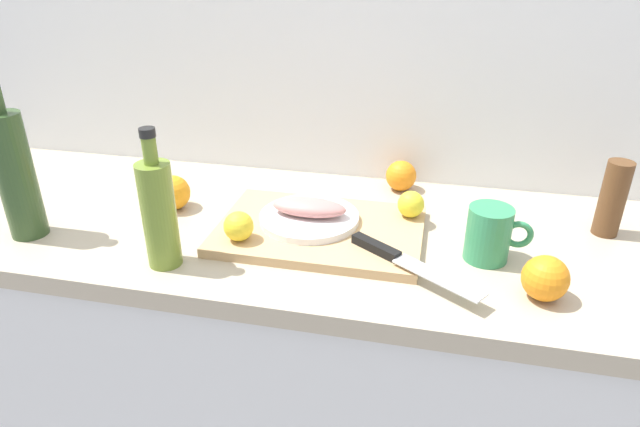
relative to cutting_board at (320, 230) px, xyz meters
name	(u,v)px	position (x,y,z in m)	size (l,w,h in m)	color
back_wall	(332,35)	(-0.05, 0.35, 0.34)	(3.20, 0.05, 2.50)	white
kitchen_counter	(303,381)	(-0.05, 0.03, -0.46)	(2.00, 0.60, 0.90)	white
cutting_board	(320,230)	(0.00, 0.00, 0.00)	(0.43, 0.29, 0.02)	tan
white_plate	(309,218)	(-0.03, 0.02, 0.02)	(0.21, 0.21, 0.01)	white
fish_fillet	(309,207)	(-0.03, 0.02, 0.04)	(0.16, 0.07, 0.04)	tan
chef_knife	(397,257)	(0.17, -0.11, 0.02)	(0.26, 0.18, 0.02)	silver
lemon_0	(411,204)	(0.18, 0.09, 0.04)	(0.06, 0.06, 0.06)	yellow
lemon_1	(239,226)	(-0.15, -0.09, 0.04)	(0.06, 0.06, 0.06)	yellow
olive_oil_bottle	(159,212)	(-0.27, -0.18, 0.10)	(0.06, 0.06, 0.27)	olive
wine_bottle	(15,173)	(-0.60, -0.13, 0.13)	(0.07, 0.07, 0.35)	#2D4723
coffee_mug_0	(490,234)	(0.34, -0.02, 0.04)	(0.13, 0.09, 0.11)	#338C59
orange_0	(173,193)	(-0.36, 0.05, 0.03)	(0.08, 0.08, 0.08)	orange
orange_1	(401,176)	(0.14, 0.27, 0.03)	(0.07, 0.07, 0.07)	orange
orange_2	(545,278)	(0.43, -0.14, 0.03)	(0.08, 0.08, 0.08)	orange
pepper_mill	(613,199)	(0.59, 0.14, 0.07)	(0.05, 0.05, 0.16)	brown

